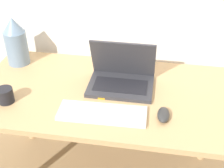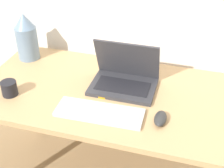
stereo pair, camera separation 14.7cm
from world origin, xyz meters
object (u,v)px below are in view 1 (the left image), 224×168
at_px(keyboard, 102,113).
at_px(vase, 16,41).
at_px(laptop, 122,76).
at_px(mouse, 163,115).
at_px(mp3_player, 102,96).
at_px(mug, 5,95).

bearing_deg(keyboard, vase, 145.53).
height_order(laptop, mouse, laptop).
bearing_deg(vase, laptop, -11.91).
bearing_deg(mp3_player, keyboard, -78.36).
height_order(mouse, vase, vase).
relative_size(laptop, keyboard, 0.81).
height_order(mouse, mp3_player, mouse).
relative_size(mouse, vase, 0.38).
relative_size(vase, mug, 3.58).
bearing_deg(keyboard, mug, 177.23).
bearing_deg(mp3_player, mouse, -20.42).
xyz_separation_m(vase, mp3_player, (0.56, -0.26, -0.14)).
distance_m(mp3_player, mug, 0.48).
distance_m(laptop, mug, 0.60).
relative_size(laptop, mp3_player, 6.81).
relative_size(laptop, vase, 1.19).
xyz_separation_m(laptop, keyboard, (-0.05, -0.27, -0.04)).
bearing_deg(mouse, keyboard, -174.60).
xyz_separation_m(keyboard, mug, (-0.50, 0.02, 0.03)).
height_order(mp3_player, mug, mug).
relative_size(keyboard, mp3_player, 8.40).
height_order(vase, mp3_player, vase).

